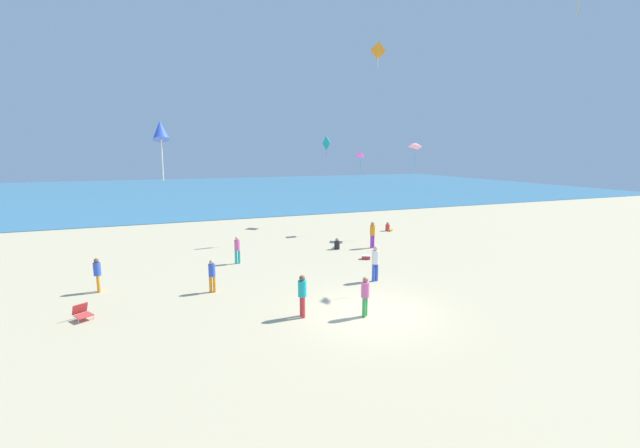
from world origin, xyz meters
name	(u,v)px	position (x,y,z in m)	size (l,w,h in m)	color
ground_plane	(290,252)	(0.00, 10.00, 0.00)	(120.00, 120.00, 0.00)	#C6B58C
ocean_water	(207,190)	(0.00, 53.43, 0.03)	(120.00, 60.00, 0.05)	teal
beach_chair_far_left	(82,312)	(-9.87, 3.19, 0.27)	(0.75, 0.79, 0.57)	#D13D3D
cooler_box	(366,257)	(3.48, 6.96, 0.11)	(0.57, 0.51, 0.22)	red
person_0	(375,261)	(2.01, 3.29, 0.96)	(0.39, 0.39, 1.66)	blue
person_1	(365,294)	(-0.37, -0.25, 0.86)	(0.42, 0.42, 1.50)	green
person_2	(388,228)	(8.94, 13.78, 0.25)	(0.46, 0.61, 0.68)	red
person_3	(302,293)	(-2.49, 0.56, 0.90)	(0.32, 0.32, 1.56)	red
person_4	(237,248)	(-3.36, 8.67, 0.86)	(0.32, 0.32, 1.48)	#19ADB2
person_5	(337,245)	(2.94, 9.79, 0.26)	(0.35, 0.57, 0.70)	black
person_6	(212,274)	(-5.18, 4.49, 0.82)	(0.35, 0.35, 1.42)	orange
person_7	(97,273)	(-9.70, 6.28, 0.85)	(0.34, 0.34, 1.48)	orange
person_8	(373,233)	(5.12, 9.26, 0.95)	(0.42, 0.42, 1.64)	purple
kite_teal	(326,143)	(5.80, 18.47, 6.59)	(0.23, 1.17, 1.77)	#1EADAD
kite_magenta	(362,155)	(6.85, 14.24, 5.72)	(0.91, 0.87, 1.56)	#DB3DA8
kite_blue	(160,130)	(-6.91, -0.53, 6.48)	(0.49, 0.62, 1.70)	blue
kite_pink	(416,145)	(9.77, 11.75, 6.37)	(0.92, 1.02, 1.73)	pink
kite_orange	(378,51)	(7.38, 13.12, 12.66)	(1.17, 0.28, 1.69)	orange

